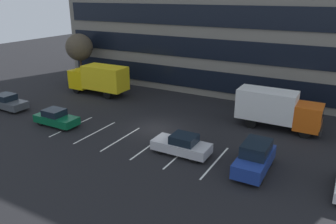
{
  "coord_description": "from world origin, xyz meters",
  "views": [
    {
      "loc": [
        14.33,
        -23.48,
        11.53
      ],
      "look_at": [
        0.68,
        0.98,
        1.4
      ],
      "focal_mm": 35.28,
      "sensor_mm": 36.0,
      "label": 1
    }
  ],
  "objects_px": {
    "box_truck_orange": "(277,108)",
    "bare_tree": "(79,47)",
    "box_truck_yellow_all": "(99,78)",
    "sedan_charcoal": "(7,102)",
    "sedan_forest": "(56,118)",
    "suv_navy": "(255,157)",
    "sedan_silver": "(182,145)"
  },
  "relations": [
    {
      "from": "sedan_charcoal",
      "to": "sedan_silver",
      "type": "distance_m",
      "value": 20.67
    },
    {
      "from": "box_truck_yellow_all",
      "to": "sedan_forest",
      "type": "bearing_deg",
      "value": -72.59
    },
    {
      "from": "box_truck_orange",
      "to": "bare_tree",
      "type": "xyz_separation_m",
      "value": [
        -26.32,
        3.46,
        2.9
      ]
    },
    {
      "from": "sedan_charcoal",
      "to": "bare_tree",
      "type": "height_order",
      "value": "bare_tree"
    },
    {
      "from": "suv_navy",
      "to": "sedan_charcoal",
      "type": "xyz_separation_m",
      "value": [
        -26.13,
        0.08,
        -0.24
      ]
    },
    {
      "from": "box_truck_yellow_all",
      "to": "sedan_forest",
      "type": "relative_size",
      "value": 1.79
    },
    {
      "from": "suv_navy",
      "to": "bare_tree",
      "type": "distance_m",
      "value": 29.52
    },
    {
      "from": "box_truck_yellow_all",
      "to": "sedan_charcoal",
      "type": "relative_size",
      "value": 1.71
    },
    {
      "from": "sedan_forest",
      "to": "sedan_charcoal",
      "type": "distance_m",
      "value": 7.99
    },
    {
      "from": "box_truck_yellow_all",
      "to": "sedan_forest",
      "type": "xyz_separation_m",
      "value": [
        3.03,
        -9.67,
        -1.26
      ]
    },
    {
      "from": "box_truck_yellow_all",
      "to": "suv_navy",
      "type": "relative_size",
      "value": 1.68
    },
    {
      "from": "box_truck_orange",
      "to": "sedan_forest",
      "type": "height_order",
      "value": "box_truck_orange"
    },
    {
      "from": "box_truck_yellow_all",
      "to": "bare_tree",
      "type": "relative_size",
      "value": 1.15
    },
    {
      "from": "sedan_silver",
      "to": "sedan_forest",
      "type": "bearing_deg",
      "value": -177.84
    },
    {
      "from": "box_truck_orange",
      "to": "sedan_silver",
      "type": "distance_m",
      "value": 10.09
    },
    {
      "from": "sedan_silver",
      "to": "bare_tree",
      "type": "xyz_separation_m",
      "value": [
        -21.28,
        12.11,
        4.07
      ]
    },
    {
      "from": "bare_tree",
      "to": "sedan_silver",
      "type": "bearing_deg",
      "value": -29.65
    },
    {
      "from": "box_truck_yellow_all",
      "to": "bare_tree",
      "type": "xyz_separation_m",
      "value": [
        -5.53,
        2.92,
        2.84
      ]
    },
    {
      "from": "box_truck_orange",
      "to": "suv_navy",
      "type": "bearing_deg",
      "value": -87.18
    },
    {
      "from": "bare_tree",
      "to": "sedan_charcoal",
      "type": "bearing_deg",
      "value": -87.03
    },
    {
      "from": "sedan_charcoal",
      "to": "box_truck_orange",
      "type": "bearing_deg",
      "value": 18.03
    },
    {
      "from": "box_truck_orange",
      "to": "bare_tree",
      "type": "relative_size",
      "value": 1.12
    },
    {
      "from": "sedan_charcoal",
      "to": "sedan_silver",
      "type": "relative_size",
      "value": 1.0
    },
    {
      "from": "suv_navy",
      "to": "sedan_charcoal",
      "type": "bearing_deg",
      "value": 179.83
    },
    {
      "from": "suv_navy",
      "to": "sedan_silver",
      "type": "relative_size",
      "value": 1.03
    },
    {
      "from": "sedan_silver",
      "to": "bare_tree",
      "type": "bearing_deg",
      "value": 150.35
    },
    {
      "from": "box_truck_yellow_all",
      "to": "bare_tree",
      "type": "bearing_deg",
      "value": 152.14
    },
    {
      "from": "sedan_charcoal",
      "to": "sedan_silver",
      "type": "bearing_deg",
      "value": -0.8
    },
    {
      "from": "suv_navy",
      "to": "sedan_forest",
      "type": "bearing_deg",
      "value": -177.82
    },
    {
      "from": "box_truck_yellow_all",
      "to": "sedan_silver",
      "type": "xyz_separation_m",
      "value": [
        15.75,
        -9.19,
        -1.23
      ]
    },
    {
      "from": "suv_navy",
      "to": "bare_tree",
      "type": "xyz_separation_m",
      "value": [
        -26.74,
        11.9,
        3.83
      ]
    },
    {
      "from": "box_truck_orange",
      "to": "bare_tree",
      "type": "distance_m",
      "value": 26.71
    }
  ]
}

